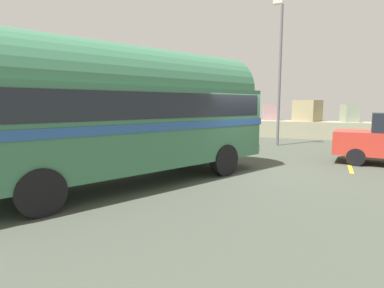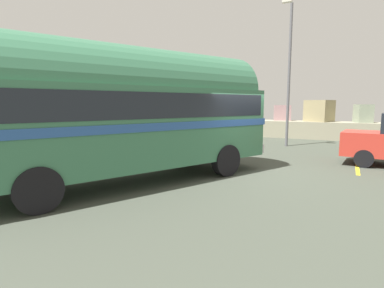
# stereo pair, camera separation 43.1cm
# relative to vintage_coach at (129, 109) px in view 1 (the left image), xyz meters

# --- Properties ---
(ground) EXTENTS (32.00, 26.00, 0.02)m
(ground) POSITION_rel_vintage_coach_xyz_m (2.21, 2.48, -2.04)
(ground) COLOR #3E4439
(breakwater) EXTENTS (31.36, 2.02, 2.44)m
(breakwater) POSITION_rel_vintage_coach_xyz_m (2.34, 14.29, -1.36)
(breakwater) COLOR gray
(breakwater) RESTS_ON ground
(vintage_coach) EXTENTS (5.76, 8.80, 3.70)m
(vintage_coach) POSITION_rel_vintage_coach_xyz_m (0.00, 0.00, 0.00)
(vintage_coach) COLOR black
(vintage_coach) RESTS_ON ground
(lamp_post) EXTENTS (0.44, 0.98, 7.15)m
(lamp_post) POSITION_rel_vintage_coach_xyz_m (2.49, 9.57, 1.94)
(lamp_post) COLOR #5B5B60
(lamp_post) RESTS_ON ground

